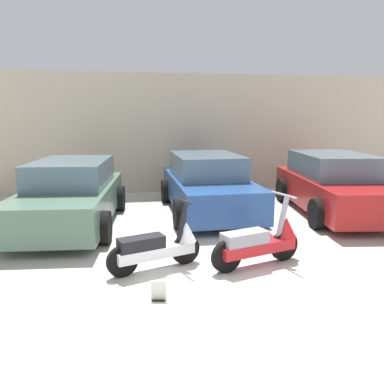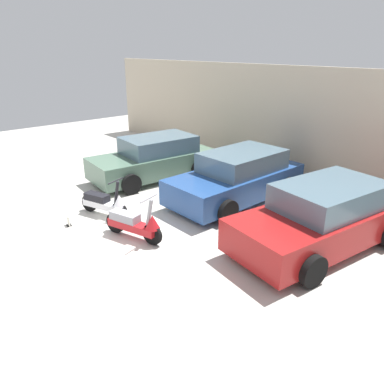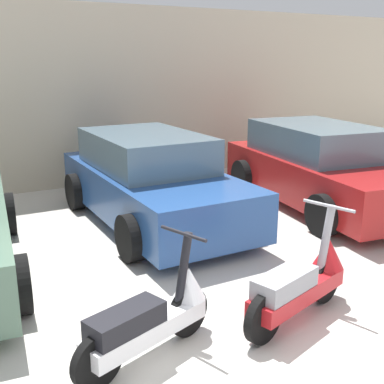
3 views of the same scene
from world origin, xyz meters
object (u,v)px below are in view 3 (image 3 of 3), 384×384
Objects in this scene: scooter_front_left at (152,317)px; car_rear_right at (321,167)px; scooter_front_right at (302,282)px; car_rear_center at (151,180)px.

scooter_front_left is 5.38m from car_rear_right.
car_rear_right is at bearing 12.81° from scooter_front_left.
car_rear_center reaches higher than scooter_front_right.
scooter_front_right reaches higher than scooter_front_left.
scooter_front_left is 3.76m from car_rear_center.
scooter_front_left is 0.33× the size of car_rear_right.
car_rear_center is (-0.11, 3.56, 0.28)m from scooter_front_right.
car_rear_center reaches higher than scooter_front_left.
scooter_front_left is at bearing 158.86° from scooter_front_right.
car_rear_right is (3.07, -0.60, 0.01)m from car_rear_center.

